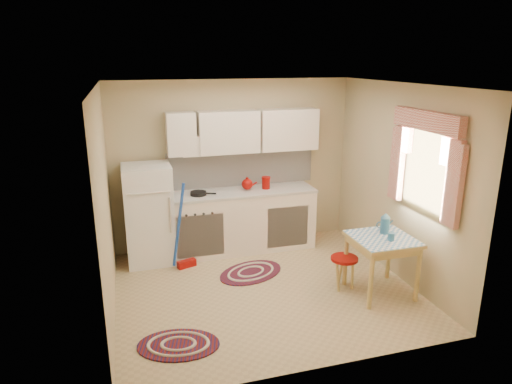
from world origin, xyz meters
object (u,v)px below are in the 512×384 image
base_cabinets (238,222)px  table (381,266)px  fridge (149,214)px  stool (344,273)px

base_cabinets → table: 2.22m
table → fridge: bearing=146.7°
fridge → table: fridge is taller
base_cabinets → table: bearing=-53.1°
base_cabinets → table: base_cabinets is taller
fridge → stool: size_ratio=3.33×
base_cabinets → stool: base_cabinets is taller
table → stool: bearing=149.7°
table → base_cabinets: bearing=126.9°
base_cabinets → fridge: bearing=-177.8°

